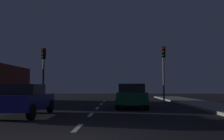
{
  "coord_description": "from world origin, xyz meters",
  "views": [
    {
      "loc": [
        1.28,
        -5.32,
        1.28
      ],
      "look_at": [
        0.79,
        15.49,
        2.76
      ],
      "focal_mm": 39.61,
      "sensor_mm": 36.0,
      "label": 1
    }
  ],
  "objects": [
    {
      "name": "lane_stripe_fifth",
      "position": [
        0.0,
        14.0,
        0.0
      ],
      "size": [
        0.16,
        1.6,
        0.01
      ],
      "primitive_type": "cube",
      "color": "silver",
      "rests_on": "ground_plane"
    },
    {
      "name": "lane_stripe_second",
      "position": [
        0.0,
        2.6,
        0.0
      ],
      "size": [
        0.16,
        1.6,
        0.01
      ],
      "primitive_type": "cube",
      "color": "silver",
      "rests_on": "ground_plane"
    },
    {
      "name": "car_adjacent_lane",
      "position": [
        -3.05,
        5.92,
        0.74
      ],
      "size": [
        2.0,
        4.09,
        1.43
      ],
      "color": "navy",
      "rests_on": "ground_plane"
    },
    {
      "name": "traffic_signal_right",
      "position": [
        5.11,
        15.31,
        3.31
      ],
      "size": [
        0.32,
        0.38,
        4.71
      ],
      "color": "#4C4C51",
      "rests_on": "ground_plane"
    },
    {
      "name": "car_stopped_ahead",
      "position": [
        2.16,
        10.48,
        0.77
      ],
      "size": [
        2.02,
        4.3,
        1.51
      ],
      "color": "#0F4C2D",
      "rests_on": "ground_plane"
    },
    {
      "name": "ground_plane",
      "position": [
        0.0,
        7.0,
        0.0
      ],
      "size": [
        80.0,
        80.0,
        0.0
      ],
      "primitive_type": "plane",
      "color": "black"
    },
    {
      "name": "lane_stripe_fourth",
      "position": [
        0.0,
        10.2,
        0.0
      ],
      "size": [
        0.16,
        1.6,
        0.01
      ],
      "primitive_type": "cube",
      "color": "silver",
      "rests_on": "ground_plane"
    },
    {
      "name": "lane_stripe_sixth",
      "position": [
        0.0,
        17.8,
        0.0
      ],
      "size": [
        0.16,
        1.6,
        0.01
      ],
      "primitive_type": "cube",
      "color": "silver",
      "rests_on": "ground_plane"
    },
    {
      "name": "traffic_signal_left",
      "position": [
        -5.0,
        15.31,
        3.24
      ],
      "size": [
        0.32,
        0.38,
        4.6
      ],
      "color": "black",
      "rests_on": "ground_plane"
    },
    {
      "name": "lane_stripe_third",
      "position": [
        0.0,
        6.4,
        0.0
      ],
      "size": [
        0.16,
        1.6,
        0.01
      ],
      "primitive_type": "cube",
      "color": "silver",
      "rests_on": "ground_plane"
    }
  ]
}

